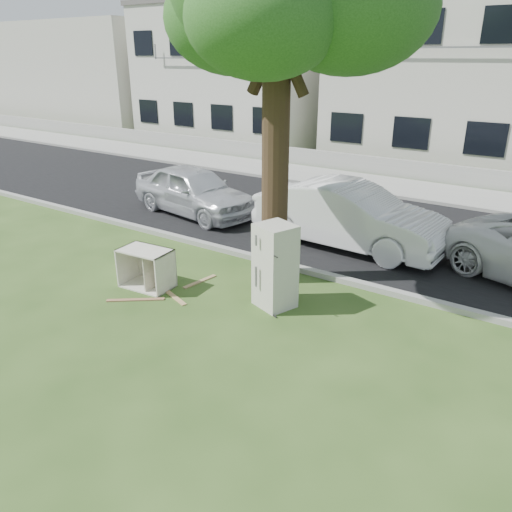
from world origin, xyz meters
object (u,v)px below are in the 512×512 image
Objects in this scene: car_center at (349,216)px; car_left at (194,190)px; fridge at (275,266)px; cabinet at (146,268)px.

car_left is (-4.95, -0.05, -0.07)m from car_center.
fridge is 0.34× the size of car_center.
car_left is (-2.51, 4.45, 0.31)m from cabinet.
cabinet is 5.13m from car_center.
fridge is 0.38× the size of car_left.
fridge reaches higher than car_left.
fridge reaches higher than cabinet.
car_left reaches higher than cabinet.
cabinet is (-2.62, -0.77, -0.40)m from fridge.
fridge is 1.55× the size of cabinet.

